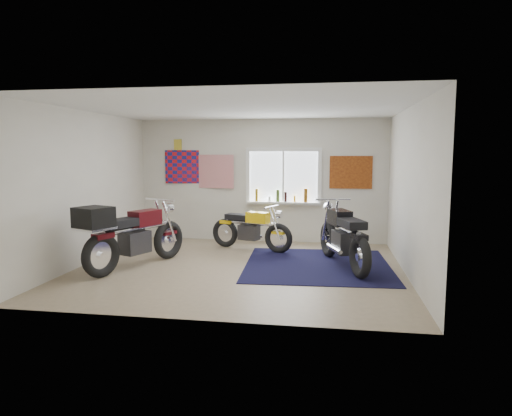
% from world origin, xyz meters
% --- Properties ---
extents(ground, '(5.50, 5.50, 0.00)m').
position_xyz_m(ground, '(0.00, 0.00, 0.00)').
color(ground, '#9E896B').
rests_on(ground, ground).
extents(room_shell, '(5.50, 5.50, 5.50)m').
position_xyz_m(room_shell, '(0.00, 0.00, 1.64)').
color(room_shell, white).
rests_on(room_shell, ground).
extents(navy_rug, '(2.64, 2.73, 0.01)m').
position_xyz_m(navy_rug, '(1.32, 0.40, 0.01)').
color(navy_rug, black).
rests_on(navy_rug, ground).
extents(window_assembly, '(1.66, 0.17, 1.26)m').
position_xyz_m(window_assembly, '(0.50, 2.47, 1.37)').
color(window_assembly, white).
rests_on(window_assembly, room_shell).
extents(oil_bottles, '(1.16, 0.09, 0.30)m').
position_xyz_m(oil_bottles, '(0.53, 2.40, 1.03)').
color(oil_bottles, olive).
rests_on(oil_bottles, window_assembly).
extents(flag_display, '(1.60, 0.10, 1.17)m').
position_xyz_m(flag_display, '(-1.90, 2.48, 2.15)').
color(flag_display, red).
rests_on(flag_display, room_shell).
extents(triumph_poster, '(0.90, 0.03, 0.70)m').
position_xyz_m(triumph_poster, '(1.95, 2.48, 1.55)').
color(triumph_poster, '#A54C14').
rests_on(triumph_poster, room_shell).
extents(yellow_triumph, '(1.78, 0.79, 0.93)m').
position_xyz_m(yellow_triumph, '(-0.07, 1.50, 0.41)').
color(yellow_triumph, black).
rests_on(yellow_triumph, ground).
extents(black_chrome_bike, '(0.94, 2.16, 1.15)m').
position_xyz_m(black_chrome_bike, '(1.75, 0.39, 0.50)').
color(black_chrome_bike, black).
rests_on(black_chrome_bike, navy_rug).
extents(maroon_tourer, '(1.21, 2.19, 1.15)m').
position_xyz_m(maroon_tourer, '(-1.82, -0.38, 0.60)').
color(maroon_tourer, black).
rests_on(maroon_tourer, ground).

